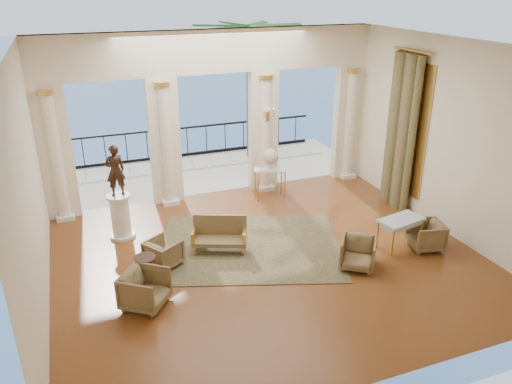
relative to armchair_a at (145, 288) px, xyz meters
name	(u,v)px	position (x,y,z in m)	size (l,w,h in m)	color
floor	(268,258)	(2.79, 0.79, -0.39)	(9.00, 9.00, 0.00)	#4A200C
room_walls	(293,148)	(2.79, -0.33, 2.49)	(9.00, 9.00, 9.00)	white
arcade	(215,104)	(2.79, 4.61, 2.19)	(9.00, 0.56, 4.50)	#F3E1C5
terrace	(200,172)	(2.79, 6.59, -0.44)	(10.00, 3.60, 0.10)	#ABA38C
balustrade	(187,144)	(2.79, 8.19, 0.02)	(9.00, 0.06, 1.03)	black
palm_tree	(249,33)	(4.79, 7.39, 3.70)	(2.00, 2.00, 4.50)	#4C3823
sea	(94,76)	(2.79, 60.79, -6.39)	(160.00, 160.00, 0.00)	#2C5388
curtain	(401,132)	(7.08, 2.29, 1.63)	(0.33, 1.40, 4.09)	#484423
window_frame	(407,128)	(7.26, 2.29, 1.71)	(0.04, 1.60, 3.40)	gold
wall_sconce	(268,116)	(4.19, 4.30, 1.84)	(0.30, 0.11, 0.33)	gold
rug	(250,246)	(2.59, 1.40, -0.38)	(4.08, 3.17, 0.02)	#2D341C
armchair_a	(145,288)	(0.00, 0.00, 0.00)	(0.76, 0.71, 0.78)	#493D1E
armchair_b	(358,252)	(4.43, -0.23, -0.03)	(0.71, 0.66, 0.73)	#493D1E
armchair_c	(426,234)	(6.29, -0.07, -0.03)	(0.70, 0.65, 0.72)	#493D1E
armchair_d	(163,252)	(0.60, 1.30, -0.06)	(0.65, 0.60, 0.66)	#493D1E
settee	(220,234)	(1.92, 1.52, 0.01)	(1.31, 0.93, 0.80)	#493D1E
game_table	(401,222)	(5.79, 0.22, 0.23)	(1.10, 0.74, 0.69)	#AAC6D6
pedestal	(121,217)	(-0.07, 2.93, 0.13)	(0.59, 0.59, 1.08)	silver
statue	(115,171)	(-0.07, 2.93, 1.29)	(0.44, 0.29, 1.20)	#2F1F15
console_table	(270,174)	(4.09, 3.84, 0.31)	(0.95, 0.65, 0.84)	silver
urn	(270,158)	(4.09, 3.84, 0.79)	(0.44, 0.44, 0.58)	white
side_table	(145,261)	(0.12, 0.59, 0.20)	(0.42, 0.42, 0.69)	black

